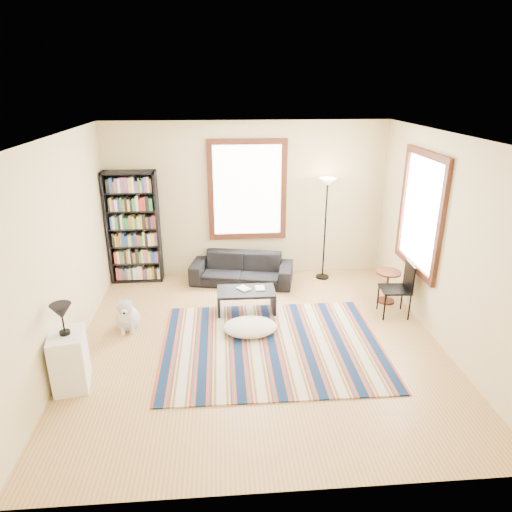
{
  "coord_description": "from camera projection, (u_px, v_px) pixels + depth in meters",
  "views": [
    {
      "loc": [
        -0.47,
        -5.5,
        3.41
      ],
      "look_at": [
        0.0,
        0.5,
        1.1
      ],
      "focal_mm": 32.0,
      "sensor_mm": 36.0,
      "label": 1
    }
  ],
  "objects": [
    {
      "name": "floor",
      "position": [
        259.0,
        345.0,
        6.39
      ],
      "size": [
        5.0,
        5.0,
        0.1
      ],
      "primitive_type": "cube",
      "color": "tan",
      "rests_on": "ground"
    },
    {
      "name": "ceiling",
      "position": [
        259.0,
        132.0,
        5.36
      ],
      "size": [
        5.0,
        5.0,
        0.1
      ],
      "primitive_type": "cube",
      "color": "white",
      "rests_on": "floor"
    },
    {
      "name": "wall_back",
      "position": [
        247.0,
        200.0,
        8.25
      ],
      "size": [
        5.0,
        0.1,
        2.8
      ],
      "primitive_type": "cube",
      "color": "beige",
      "rests_on": "floor"
    },
    {
      "name": "wall_front",
      "position": [
        287.0,
        361.0,
        3.5
      ],
      "size": [
        5.0,
        0.1,
        2.8
      ],
      "primitive_type": "cube",
      "color": "beige",
      "rests_on": "floor"
    },
    {
      "name": "wall_left",
      "position": [
        56.0,
        254.0,
        5.69
      ],
      "size": [
        0.1,
        5.0,
        2.8
      ],
      "primitive_type": "cube",
      "color": "beige",
      "rests_on": "floor"
    },
    {
      "name": "wall_right",
      "position": [
        450.0,
        243.0,
        6.06
      ],
      "size": [
        0.1,
        5.0,
        2.8
      ],
      "primitive_type": "cube",
      "color": "beige",
      "rests_on": "floor"
    },
    {
      "name": "window_back",
      "position": [
        247.0,
        190.0,
        8.1
      ],
      "size": [
        1.2,
        0.06,
        1.6
      ],
      "primitive_type": "cube",
      "color": "white",
      "rests_on": "wall_back"
    },
    {
      "name": "window_right",
      "position": [
        421.0,
        212.0,
        6.73
      ],
      "size": [
        0.06,
        1.2,
        1.6
      ],
      "primitive_type": "cube",
      "color": "white",
      "rests_on": "wall_right"
    },
    {
      "name": "rug",
      "position": [
        272.0,
        345.0,
        6.28
      ],
      "size": [
        2.99,
        2.39,
        0.02
      ],
      "primitive_type": "cube",
      "color": "#0C1F3F",
      "rests_on": "floor"
    },
    {
      "name": "sofa",
      "position": [
        242.0,
        269.0,
        8.18
      ],
      "size": [
        1.91,
        1.06,
        0.53
      ],
      "primitive_type": "imported",
      "rotation": [
        0.0,
        0.0,
        -0.21
      ],
      "color": "black",
      "rests_on": "floor"
    },
    {
      "name": "bookshelf",
      "position": [
        134.0,
        228.0,
        8.03
      ],
      "size": [
        0.9,
        0.3,
        2.0
      ],
      "primitive_type": "cube",
      "color": "black",
      "rests_on": "floor"
    },
    {
      "name": "coffee_table",
      "position": [
        246.0,
        301.0,
        7.18
      ],
      "size": [
        0.98,
        0.67,
        0.36
      ],
      "primitive_type": "cube",
      "rotation": [
        0.0,
        0.0,
        -0.2
      ],
      "color": "black",
      "rests_on": "floor"
    },
    {
      "name": "book_a",
      "position": [
        240.0,
        290.0,
        7.11
      ],
      "size": [
        0.26,
        0.25,
        0.02
      ],
      "primitive_type": "imported",
      "rotation": [
        0.0,
        0.0,
        0.65
      ],
      "color": "beige",
      "rests_on": "coffee_table"
    },
    {
      "name": "book_b",
      "position": [
        255.0,
        288.0,
        7.17
      ],
      "size": [
        0.14,
        0.2,
        0.01
      ],
      "primitive_type": "imported",
      "rotation": [
        0.0,
        0.0,
        -0.01
      ],
      "color": "beige",
      "rests_on": "coffee_table"
    },
    {
      "name": "floor_cushion",
      "position": [
        250.0,
        327.0,
        6.57
      ],
      "size": [
        0.9,
        0.75,
        0.2
      ],
      "primitive_type": "ellipsoid",
      "rotation": [
        0.0,
        0.0,
        0.24
      ],
      "color": "silver",
      "rests_on": "floor"
    },
    {
      "name": "floor_lamp",
      "position": [
        325.0,
        230.0,
        8.14
      ],
      "size": [
        0.38,
        0.38,
        1.86
      ],
      "primitive_type": null,
      "rotation": [
        0.0,
        0.0,
        -0.35
      ],
      "color": "black",
      "rests_on": "floor"
    },
    {
      "name": "side_table",
      "position": [
        387.0,
        287.0,
        7.45
      ],
      "size": [
        0.52,
        0.52,
        0.54
      ],
      "primitive_type": "cylinder",
      "rotation": [
        0.0,
        0.0,
        0.36
      ],
      "color": "#471811",
      "rests_on": "floor"
    },
    {
      "name": "folding_chair",
      "position": [
        395.0,
        289.0,
        6.98
      ],
      "size": [
        0.44,
        0.42,
        0.86
      ],
      "primitive_type": "cube",
      "rotation": [
        0.0,
        0.0,
        -0.06
      ],
      "color": "black",
      "rests_on": "floor"
    },
    {
      "name": "white_cabinet",
      "position": [
        70.0,
        360.0,
        5.35
      ],
      "size": [
        0.46,
        0.56,
        0.7
      ],
      "primitive_type": "cube",
      "rotation": [
        0.0,
        0.0,
        0.18
      ],
      "color": "white",
      "rests_on": "floor"
    },
    {
      "name": "table_lamp",
      "position": [
        63.0,
        319.0,
        5.16
      ],
      "size": [
        0.29,
        0.29,
        0.38
      ],
      "primitive_type": null,
      "rotation": [
        0.0,
        0.0,
        -0.22
      ],
      "color": "black",
      "rests_on": "white_cabinet"
    },
    {
      "name": "dog",
      "position": [
        127.0,
        312.0,
        6.62
      ],
      "size": [
        0.45,
        0.59,
        0.55
      ],
      "primitive_type": null,
      "rotation": [
        0.0,
        0.0,
        0.11
      ],
      "color": "silver",
      "rests_on": "floor"
    }
  ]
}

